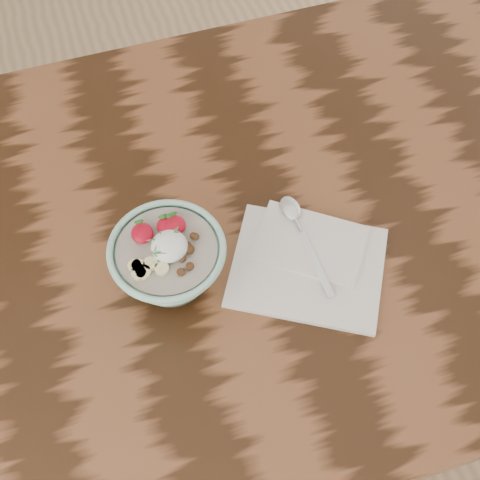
# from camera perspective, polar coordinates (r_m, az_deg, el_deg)

# --- Properties ---
(table) EXTENTS (1.60, 0.90, 0.75)m
(table) POSITION_cam_1_polar(r_m,az_deg,el_deg) (1.17, 2.35, -0.28)
(table) COLOR black
(table) RESTS_ON ground
(breakfast_bowl) EXTENTS (0.17, 0.17, 0.12)m
(breakfast_bowl) POSITION_cam_1_polar(r_m,az_deg,el_deg) (0.98, -6.11, -1.79)
(breakfast_bowl) COLOR #9CD3BD
(breakfast_bowl) RESTS_ON table
(napkin) EXTENTS (0.29, 0.28, 0.01)m
(napkin) POSITION_cam_1_polar(r_m,az_deg,el_deg) (1.04, 5.83, -1.88)
(napkin) COLOR silver
(napkin) RESTS_ON table
(spoon) EXTENTS (0.03, 0.19, 0.01)m
(spoon) POSITION_cam_1_polar(r_m,az_deg,el_deg) (1.06, 4.84, 1.58)
(spoon) COLOR silver
(spoon) RESTS_ON napkin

